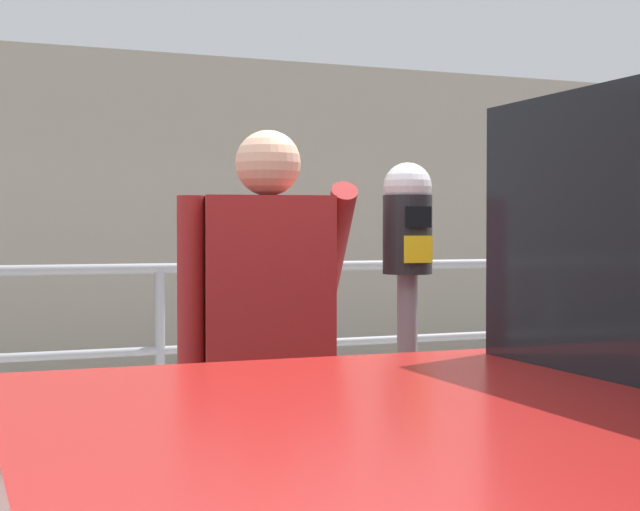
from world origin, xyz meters
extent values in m
cylinder|color=slate|center=(0.24, 0.26, 0.72)|extent=(0.07, 0.07, 1.15)
cylinder|color=black|center=(0.24, 0.26, 1.43)|extent=(0.17, 0.17, 0.27)
sphere|color=silver|center=(0.24, 0.26, 1.59)|extent=(0.16, 0.16, 0.16)
cube|color=black|center=(0.24, 0.17, 1.49)|extent=(0.09, 0.01, 0.07)
cube|color=yellow|center=(0.24, 0.17, 1.38)|extent=(0.10, 0.01, 0.09)
cylinder|color=#1E233F|center=(-0.32, 0.38, 0.55)|extent=(0.15, 0.15, 0.80)
cylinder|color=#1E233F|center=(-0.12, 0.34, 0.55)|extent=(0.15, 0.15, 0.80)
cube|color=maroon|center=(-0.22, 0.36, 1.26)|extent=(0.45, 0.30, 0.60)
sphere|color=tan|center=(-0.22, 0.36, 1.67)|extent=(0.22, 0.22, 0.22)
cylinder|color=maroon|center=(-0.47, 0.41, 1.27)|extent=(0.09, 0.09, 0.57)
cylinder|color=maroon|center=(0.07, 0.49, 1.37)|extent=(0.18, 0.47, 0.47)
cylinder|color=gray|center=(0.00, 2.92, 1.22)|extent=(24.00, 0.06, 0.06)
cylinder|color=gray|center=(0.00, 2.92, 0.74)|extent=(24.00, 0.05, 0.05)
cylinder|color=gray|center=(0.00, 2.92, 0.69)|extent=(0.06, 0.06, 1.07)
cylinder|color=gray|center=(2.40, 2.92, 0.69)|extent=(0.06, 0.06, 1.07)
cube|color=#ADA38E|center=(0.00, 5.37, 1.45)|extent=(32.00, 0.50, 2.89)
camera|label=1|loc=(-1.27, -2.66, 1.44)|focal=54.30mm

